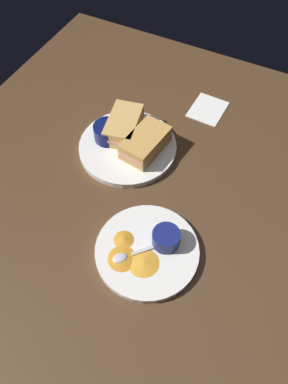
% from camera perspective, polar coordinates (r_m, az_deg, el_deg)
% --- Properties ---
extents(ground_plane, '(1.10, 1.10, 0.03)m').
position_cam_1_polar(ground_plane, '(0.94, 0.71, 1.66)').
color(ground_plane, '#4C331E').
extents(plate_sandwich_main, '(0.25, 0.25, 0.02)m').
position_cam_1_polar(plate_sandwich_main, '(0.98, -2.49, 6.88)').
color(plate_sandwich_main, white).
rests_on(plate_sandwich_main, ground_plane).
extents(sandwich_half_near, '(0.14, 0.09, 0.05)m').
position_cam_1_polar(sandwich_half_near, '(0.95, 0.24, 7.52)').
color(sandwich_half_near, tan).
rests_on(sandwich_half_near, plate_sandwich_main).
extents(sandwich_half_far, '(0.14, 0.10, 0.05)m').
position_cam_1_polar(sandwich_half_far, '(0.99, -3.13, 10.14)').
color(sandwich_half_far, tan).
rests_on(sandwich_half_far, plate_sandwich_main).
extents(ramekin_dark_sauce, '(0.07, 0.07, 0.04)m').
position_cam_1_polar(ramekin_dark_sauce, '(0.98, -5.56, 9.15)').
color(ramekin_dark_sauce, '#0C144C').
rests_on(ramekin_dark_sauce, plate_sandwich_main).
extents(spoon_by_dark_ramekin, '(0.02, 0.10, 0.01)m').
position_cam_1_polar(spoon_by_dark_ramekin, '(0.97, -2.55, 7.31)').
color(spoon_by_dark_ramekin, silver).
rests_on(spoon_by_dark_ramekin, plate_sandwich_main).
extents(plate_chips_companion, '(0.22, 0.22, 0.02)m').
position_cam_1_polar(plate_chips_companion, '(0.82, 0.47, -8.99)').
color(plate_chips_companion, white).
rests_on(plate_chips_companion, ground_plane).
extents(ramekin_light_gravy, '(0.06, 0.06, 0.04)m').
position_cam_1_polar(ramekin_light_gravy, '(0.80, 3.38, -6.98)').
color(ramekin_light_gravy, navy).
rests_on(ramekin_light_gravy, plate_chips_companion).
extents(spoon_by_gravy_ramekin, '(0.08, 0.08, 0.01)m').
position_cam_1_polar(spoon_by_gravy_ramekin, '(0.80, -2.80, -9.72)').
color(spoon_by_gravy_ramekin, silver).
rests_on(spoon_by_gravy_ramekin, plate_chips_companion).
extents(plantain_chip_scatter, '(0.11, 0.14, 0.01)m').
position_cam_1_polar(plantain_chip_scatter, '(0.80, -1.88, -9.74)').
color(plantain_chip_scatter, gold).
rests_on(plantain_chip_scatter, plate_chips_companion).
extents(paper_napkin_folded, '(0.11, 0.09, 0.00)m').
position_cam_1_polar(paper_napkin_folded, '(1.10, 9.69, 12.36)').
color(paper_napkin_folded, white).
rests_on(paper_napkin_folded, ground_plane).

